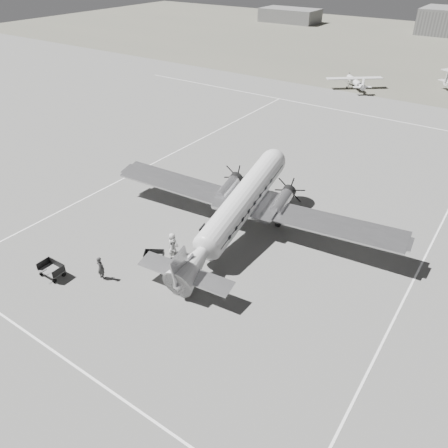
{
  "coord_description": "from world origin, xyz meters",
  "views": [
    {
      "loc": [
        14.58,
        -23.15,
        21.08
      ],
      "look_at": [
        -2.1,
        1.07,
        2.2
      ],
      "focal_mm": 35.0,
      "sensor_mm": 36.0,
      "label": 1
    }
  ],
  "objects_px": {
    "shed_secondary": "(290,15)",
    "ramp_agent": "(174,249)",
    "ground_crew": "(101,268)",
    "passenger": "(173,244)",
    "baggage_cart_near": "(154,257)",
    "baggage_cart_far": "(52,270)",
    "dc3_airliner": "(238,209)",
    "light_plane_left": "(355,83)"
  },
  "relations": [
    {
      "from": "shed_secondary",
      "to": "ramp_agent",
      "type": "xyz_separation_m",
      "value": [
        50.5,
        -117.41,
        -1.15
      ]
    },
    {
      "from": "ground_crew",
      "to": "passenger",
      "type": "relative_size",
      "value": 1.0
    },
    {
      "from": "baggage_cart_near",
      "to": "baggage_cart_far",
      "type": "distance_m",
      "value": 7.64
    },
    {
      "from": "baggage_cart_near",
      "to": "passenger",
      "type": "relative_size",
      "value": 0.84
    },
    {
      "from": "ground_crew",
      "to": "passenger",
      "type": "height_order",
      "value": "same"
    },
    {
      "from": "dc3_airliner",
      "to": "ramp_agent",
      "type": "height_order",
      "value": "dc3_airliner"
    },
    {
      "from": "baggage_cart_far",
      "to": "ramp_agent",
      "type": "height_order",
      "value": "ramp_agent"
    },
    {
      "from": "baggage_cart_near",
      "to": "ground_crew",
      "type": "bearing_deg",
      "value": -148.91
    },
    {
      "from": "baggage_cart_far",
      "to": "ground_crew",
      "type": "bearing_deg",
      "value": 29.98
    },
    {
      "from": "baggage_cart_far",
      "to": "light_plane_left",
      "type": "bearing_deg",
      "value": 88.66
    },
    {
      "from": "dc3_airliner",
      "to": "baggage_cart_near",
      "type": "distance_m",
      "value": 7.87
    },
    {
      "from": "baggage_cart_near",
      "to": "baggage_cart_far",
      "type": "xyz_separation_m",
      "value": [
        -5.13,
        -5.67,
        0.1
      ]
    },
    {
      "from": "light_plane_left",
      "to": "passenger",
      "type": "height_order",
      "value": "light_plane_left"
    },
    {
      "from": "light_plane_left",
      "to": "ground_crew",
      "type": "height_order",
      "value": "light_plane_left"
    },
    {
      "from": "dc3_airliner",
      "to": "ramp_agent",
      "type": "relative_size",
      "value": 16.01
    },
    {
      "from": "baggage_cart_near",
      "to": "passenger",
      "type": "height_order",
      "value": "passenger"
    },
    {
      "from": "ground_crew",
      "to": "ramp_agent",
      "type": "bearing_deg",
      "value": -118.4
    },
    {
      "from": "light_plane_left",
      "to": "passenger",
      "type": "xyz_separation_m",
      "value": [
        5.2,
        -54.54,
        -0.06
      ]
    },
    {
      "from": "baggage_cart_far",
      "to": "ground_crew",
      "type": "height_order",
      "value": "ground_crew"
    },
    {
      "from": "baggage_cart_near",
      "to": "passenger",
      "type": "xyz_separation_m",
      "value": [
        0.52,
        1.65,
        0.51
      ]
    },
    {
      "from": "ground_crew",
      "to": "baggage_cart_far",
      "type": "bearing_deg",
      "value": 31.63
    },
    {
      "from": "baggage_cart_near",
      "to": "baggage_cart_far",
      "type": "relative_size",
      "value": 0.82
    },
    {
      "from": "shed_secondary",
      "to": "baggage_cart_near",
      "type": "relative_size",
      "value": 11.24
    },
    {
      "from": "ground_crew",
      "to": "ramp_agent",
      "type": "relative_size",
      "value": 1.13
    },
    {
      "from": "baggage_cart_near",
      "to": "ground_crew",
      "type": "distance_m",
      "value": 4.18
    },
    {
      "from": "shed_secondary",
      "to": "ground_crew",
      "type": "xyz_separation_m",
      "value": [
        47.7,
        -122.45,
        -1.04
      ]
    },
    {
      "from": "shed_secondary",
      "to": "ground_crew",
      "type": "relative_size",
      "value": 9.4
    },
    {
      "from": "ground_crew",
      "to": "shed_secondary",
      "type": "bearing_deg",
      "value": -67.99
    },
    {
      "from": "ground_crew",
      "to": "ramp_agent",
      "type": "xyz_separation_m",
      "value": [
        2.81,
        5.04,
        -0.11
      ]
    },
    {
      "from": "ground_crew",
      "to": "passenger",
      "type": "distance_m",
      "value": 5.87
    },
    {
      "from": "baggage_cart_far",
      "to": "ground_crew",
      "type": "relative_size",
      "value": 1.01
    },
    {
      "from": "shed_secondary",
      "to": "ground_crew",
      "type": "height_order",
      "value": "shed_secondary"
    },
    {
      "from": "dc3_airliner",
      "to": "ramp_agent",
      "type": "distance_m",
      "value": 6.22
    },
    {
      "from": "dc3_airliner",
      "to": "baggage_cart_near",
      "type": "xyz_separation_m",
      "value": [
        -3.34,
        -6.8,
        -2.13
      ]
    },
    {
      "from": "dc3_airliner",
      "to": "ramp_agent",
      "type": "bearing_deg",
      "value": -119.16
    },
    {
      "from": "passenger",
      "to": "dc3_airliner",
      "type": "bearing_deg",
      "value": -31.06
    },
    {
      "from": "light_plane_left",
      "to": "baggage_cart_far",
      "type": "height_order",
      "value": "light_plane_left"
    },
    {
      "from": "dc3_airliner",
      "to": "passenger",
      "type": "height_order",
      "value": "dc3_airliner"
    },
    {
      "from": "shed_secondary",
      "to": "dc3_airliner",
      "type": "distance_m",
      "value": 123.8
    },
    {
      "from": "shed_secondary",
      "to": "baggage_cart_near",
      "type": "height_order",
      "value": "shed_secondary"
    },
    {
      "from": "shed_secondary",
      "to": "ground_crew",
      "type": "bearing_deg",
      "value": -68.72
    },
    {
      "from": "shed_secondary",
      "to": "baggage_cart_far",
      "type": "xyz_separation_m",
      "value": [
        44.43,
        -124.4,
        -1.45
      ]
    }
  ]
}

